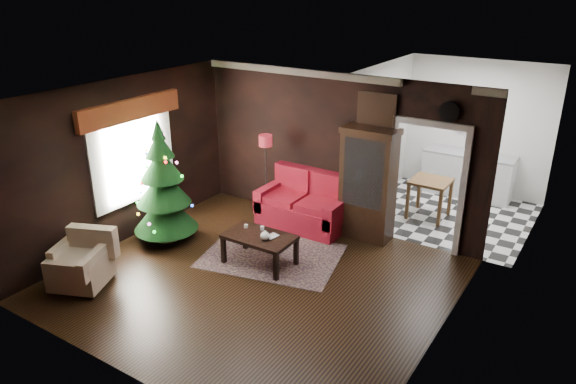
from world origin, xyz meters
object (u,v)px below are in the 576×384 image
Objects in this scene: loveseat at (304,201)px; wall_clock at (449,112)px; floor_lamp at (266,176)px; christmas_tree at (163,184)px; coffee_table at (260,249)px; kitchen_table at (429,198)px; curio_cabinet at (368,187)px; armchair at (79,259)px; teapot at (265,236)px.

loveseat is 3.04m from wall_clock.
floor_lamp is 1.99m from christmas_tree.
kitchen_table reaches higher than coffee_table.
kitchen_table is at bearing 65.56° from curio_cabinet.
loveseat is at bearing -170.34° from wall_clock.
armchair is 6.28m from kitchen_table.
christmas_tree is (-2.87, -1.99, 0.10)m from curio_cabinet.
christmas_tree is (-1.72, -1.77, 0.55)m from loveseat.
wall_clock reaches higher than curio_cabinet.
christmas_tree is at bearing -116.99° from floor_lamp.
teapot is at bearing -55.66° from floor_lamp.
loveseat reaches higher than coffee_table.
curio_cabinet reaches higher than teapot.
christmas_tree reaches higher than floor_lamp.
kitchen_table is (0.65, 1.43, -0.57)m from curio_cabinet.
christmas_tree is at bearing -145.21° from curio_cabinet.
floor_lamp reaches higher than loveseat.
floor_lamp is at bearing 53.19° from armchair.
floor_lamp is (-0.82, -0.01, 0.33)m from loveseat.
loveseat is at bearing 95.42° from coffee_table.
curio_cabinet is 1.99m from floor_lamp.
coffee_table is 3.65m from kitchen_table.
kitchen_table is at bearing 113.75° from wall_clock.
kitchen_table is at bearing 66.02° from teapot.
wall_clock reaches higher than armchair.
teapot is 0.51× the size of wall_clock.
christmas_tree is 4.80m from wall_clock.
christmas_tree is 13.01× the size of teapot.
christmas_tree is (-0.90, -1.76, 0.22)m from floor_lamp.
curio_cabinet is 1.72× the size of coffee_table.
wall_clock is at bearing 42.28° from coffee_table.
floor_lamp is 1.95m from coffee_table.
armchair is at bearing -133.07° from coffee_table.
kitchen_table is at bearing 44.21° from christmas_tree.
teapot is at bearing -134.32° from wall_clock.
christmas_tree is 1.89m from armchair.
floor_lamp is 4.94× the size of wall_clock.
armchair is 2.71m from coffee_table.
coffee_table is (0.15, -1.60, -0.24)m from loveseat.
christmas_tree is 2.64× the size of armchair.
teapot is (0.32, -1.68, 0.08)m from loveseat.
wall_clock is (1.20, 0.18, 1.43)m from curio_cabinet.
curio_cabinet is 1.88m from wall_clock.
teapot is at bearing -113.98° from kitchen_table.
loveseat is 3.95m from armchair.
teapot is 0.22× the size of kitchen_table.
armchair is 2.76m from teapot.
loveseat is 1.25m from curio_cabinet.
armchair is (-1.69, -3.57, -0.04)m from loveseat.
curio_cabinet is at bearing 6.67° from floor_lamp.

